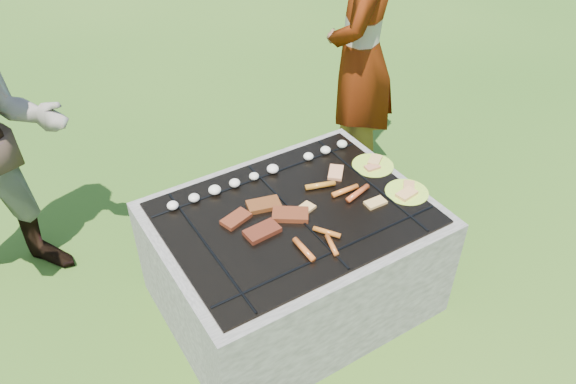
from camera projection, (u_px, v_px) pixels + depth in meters
name	position (u px, v px, depth m)	size (l,w,h in m)	color
lawn	(293.00, 298.00, 3.05)	(60.00, 60.00, 0.00)	#204912
fire_pit	(293.00, 261.00, 2.87)	(1.30, 1.00, 0.62)	#AAA296
mushrooms	(260.00, 174.00, 2.87)	(1.06, 0.06, 0.04)	#EFDECB
pork_slabs	(267.00, 217.00, 2.62)	(0.40, 0.28, 0.02)	#97391B
sausages	(332.00, 211.00, 2.65)	(0.53, 0.48, 0.03)	orange
bread_on_grate	(337.00, 190.00, 2.78)	(0.43, 0.40, 0.02)	#DCB370
plate_far	(373.00, 165.00, 2.97)	(0.25, 0.25, 0.03)	#FFF83C
plate_near	(407.00, 192.00, 2.79)	(0.22, 0.22, 0.03)	#E6FF3C
cook	(362.00, 56.00, 3.36)	(0.65, 0.43, 1.79)	gray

